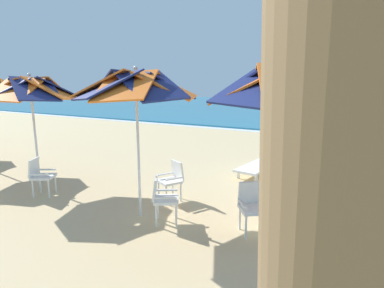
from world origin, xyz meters
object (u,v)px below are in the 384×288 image
at_px(beach_umbrella_0, 290,86).
at_px(plastic_chair_1, 252,204).
at_px(plastic_chair_2, 342,232).
at_px(sun_lounger_2, 261,164).
at_px(beach_umbrella_2, 31,90).
at_px(plastic_chair_0, 306,196).
at_px(plastic_chair_4, 163,197).
at_px(sun_lounger_1, 323,180).
at_px(beach_umbrella_1, 136,87).
at_px(plastic_chair_3, 172,178).
at_px(plastic_chair_5, 40,174).

height_order(beach_umbrella_0, plastic_chair_1, beach_umbrella_0).
xyz_separation_m(plastic_chair_2, sun_lounger_2, (-2.34, 3.87, -0.22)).
relative_size(plastic_chair_2, beach_umbrella_2, 0.31).
xyz_separation_m(plastic_chair_0, plastic_chair_4, (-2.25, -1.30, 0.00)).
relative_size(sun_lounger_1, sun_lounger_2, 1.01).
height_order(beach_umbrella_1, plastic_chair_3, beach_umbrella_1).
distance_m(beach_umbrella_0, sun_lounger_2, 4.54).
bearing_deg(plastic_chair_1, plastic_chair_5, -171.77).
bearing_deg(beach_umbrella_0, beach_umbrella_2, -177.51).
distance_m(plastic_chair_3, beach_umbrella_2, 3.86).
bearing_deg(plastic_chair_0, plastic_chair_2, -60.15).
xyz_separation_m(plastic_chair_1, plastic_chair_5, (-4.74, -0.69, 0.00)).
relative_size(beach_umbrella_0, plastic_chair_5, 3.32).
height_order(plastic_chair_4, beach_umbrella_2, beach_umbrella_2).
height_order(plastic_chair_1, sun_lounger_1, plastic_chair_1).
bearing_deg(beach_umbrella_0, plastic_chair_0, 79.72).
relative_size(plastic_chair_1, beach_umbrella_2, 0.31).
distance_m(plastic_chair_0, plastic_chair_4, 2.60).
bearing_deg(plastic_chair_3, sun_lounger_1, 38.88).
xyz_separation_m(beach_umbrella_1, beach_umbrella_2, (-3.16, 0.04, -0.08)).
xyz_separation_m(plastic_chair_0, plastic_chair_1, (-0.72, -0.85, 0.00)).
bearing_deg(plastic_chair_0, plastic_chair_3, -173.95).
relative_size(plastic_chair_5, sun_lounger_1, 0.39).
bearing_deg(sun_lounger_1, plastic_chair_5, -147.79).
height_order(beach_umbrella_2, sun_lounger_2, beach_umbrella_2).
bearing_deg(plastic_chair_2, plastic_chair_3, 165.19).
height_order(plastic_chair_5, sun_lounger_2, plastic_chair_5).
xyz_separation_m(plastic_chair_1, sun_lounger_1, (0.78, 2.79, -0.22)).
relative_size(plastic_chair_2, plastic_chair_5, 1.00).
bearing_deg(beach_umbrella_1, plastic_chair_2, 1.73).
xyz_separation_m(plastic_chair_2, plastic_chair_3, (-3.39, 0.90, 0.00)).
height_order(plastic_chair_3, sun_lounger_1, plastic_chair_3).
distance_m(plastic_chair_1, sun_lounger_2, 3.66).
xyz_separation_m(plastic_chair_4, sun_lounger_1, (2.31, 3.25, -0.22)).
xyz_separation_m(plastic_chair_4, beach_umbrella_2, (-3.70, 0.06, 1.87)).
distance_m(beach_umbrella_2, plastic_chair_5, 1.95).
distance_m(beach_umbrella_1, sun_lounger_2, 4.67).
distance_m(plastic_chair_3, plastic_chair_4, 1.12).
bearing_deg(plastic_chair_1, beach_umbrella_0, -15.75).
bearing_deg(plastic_chair_1, beach_umbrella_1, -167.90).
bearing_deg(sun_lounger_2, plastic_chair_4, -98.45).
bearing_deg(plastic_chair_5, sun_lounger_2, 47.96).
relative_size(plastic_chair_1, plastic_chair_3, 1.00).
bearing_deg(beach_umbrella_1, beach_umbrella_0, 6.37).
relative_size(plastic_chair_2, plastic_chair_4, 1.00).
distance_m(beach_umbrella_2, sun_lounger_2, 6.18).
bearing_deg(plastic_chair_2, plastic_chair_1, 166.40).
bearing_deg(beach_umbrella_1, sun_lounger_1, 48.63).
bearing_deg(plastic_chair_2, plastic_chair_0, 119.85).
bearing_deg(plastic_chair_0, beach_umbrella_1, -155.21).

